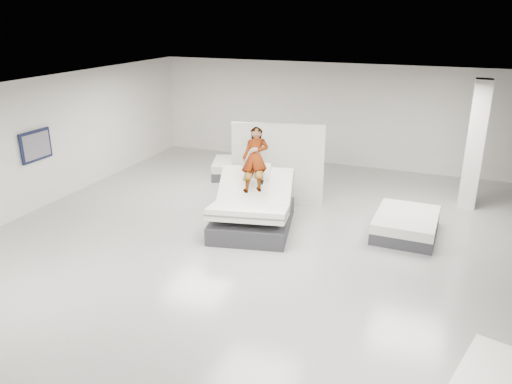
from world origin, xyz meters
TOP-DOWN VIEW (x-y plane):
  - room at (0.00, 0.00)m, footprint 14.00×14.04m
  - hero_bed at (-0.52, 1.21)m, footprint 2.12×2.54m
  - person at (-0.59, 1.53)m, footprint 0.89×1.54m
  - remote at (-0.30, 1.23)m, footprint 0.08×0.15m
  - divider_panel at (-0.53, 2.88)m, footprint 2.27×0.65m
  - flat_bed_right_far at (2.75, 2.17)m, footprint 1.34×1.76m
  - flat_bed_left_far at (-2.23, 4.66)m, footprint 2.10×1.82m
  - column at (4.00, 4.50)m, footprint 0.40×0.40m
  - wall_poster at (-5.93, 0.50)m, footprint 0.06×0.95m

SIDE VIEW (x-z plane):
  - flat_bed_right_far at x=2.75m, z-range 0.00..0.47m
  - flat_bed_left_far at x=-2.23m, z-range 0.00..0.48m
  - hero_bed at x=-0.52m, z-range -0.26..1.11m
  - divider_panel at x=-0.53m, z-range 0.00..2.10m
  - remote at x=-0.30m, z-range 1.10..1.18m
  - person at x=-0.59m, z-range 0.62..2.04m
  - room at x=0.00m, z-range 0.00..3.20m
  - column at x=4.00m, z-range 0.00..3.20m
  - wall_poster at x=-5.93m, z-range 1.23..1.98m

